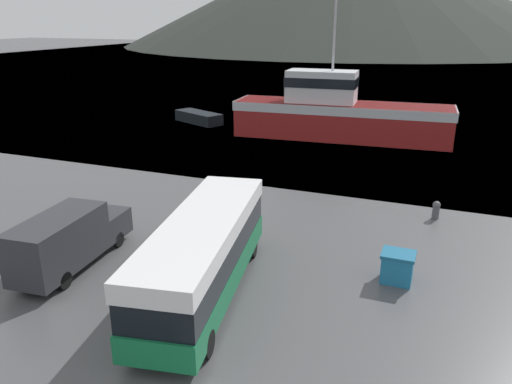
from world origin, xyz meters
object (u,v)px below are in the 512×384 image
Objects in this scene: tour_bus at (204,253)px; small_boat at (199,117)px; fishing_boat at (338,113)px; storage_bin at (397,267)px; delivery_van at (69,239)px.

small_boat is at bearing 107.90° from tour_bus.
tour_bus is 27.67m from fishing_boat.
tour_bus is 7.90× the size of storage_bin.
storage_bin reaches higher than small_boat.
tour_bus is 0.55× the size of fishing_boat.
small_boat is (-22.37, 25.45, -0.10)m from storage_bin.
small_boat is at bearing 131.32° from storage_bin.
fishing_boat reaches higher than delivery_van.
delivery_van reaches higher than small_boat.
storage_bin is (13.02, 3.83, -0.67)m from delivery_van.
fishing_boat is (5.10, 27.72, 0.94)m from delivery_van.
small_boat is at bearing 102.43° from delivery_van.
tour_bus reaches higher than small_boat.
storage_bin is at bearing 18.86° from tour_bus.
delivery_van is (-6.32, -0.09, -0.46)m from tour_bus.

